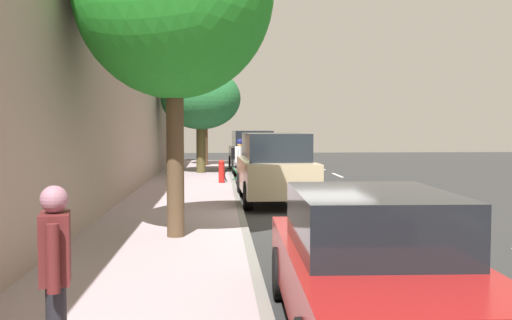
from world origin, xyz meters
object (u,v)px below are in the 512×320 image
Objects in this scene: bicycle_at_curb at (245,175)px; parked_sedan_red_mid at (371,265)px; street_tree_mid_block at (201,99)px; pedestrian_on_phone at (56,271)px; street_tree_near_cyclist at (204,96)px; parked_suv_tan_second at (274,167)px; cyclist_with_backpack at (239,156)px; fire_hydrant at (222,171)px; parked_suv_grey_nearest at (252,152)px.

parked_sedan_red_mid is at bearing 92.14° from bicycle_at_curb.
street_tree_mid_block is 2.96× the size of pedestrian_on_phone.
street_tree_near_cyclist is (1.78, -9.19, 3.42)m from bicycle_at_curb.
parked_suv_tan_second is at bearing 104.53° from street_tree_mid_block.
street_tree_near_cyclist is at bearing -84.57° from parked_sedan_red_mid.
pedestrian_on_phone is (2.88, 1.14, 0.27)m from parked_sedan_red_mid.
cyclist_with_backpack is 1.34m from fire_hydrant.
parked_suv_grey_nearest is 3.45m from street_tree_mid_block.
street_tree_near_cyclist is (2.39, -14.26, 2.76)m from parked_suv_tan_second.
street_tree_mid_block is (0.00, 5.03, -0.39)m from street_tree_near_cyclist.
parked_sedan_red_mid is 15.30m from fire_hydrant.
parked_suv_tan_second is 2.76× the size of cyclist_with_backpack.
bicycle_at_curb is 0.95× the size of cyclist_with_backpack.
cyclist_with_backpack is (0.22, -0.46, 0.68)m from bicycle_at_curb.
street_tree_mid_block is 5.54× the size of fire_hydrant.
parked_suv_tan_second is 1.07× the size of parked_sedan_red_mid.
street_tree_near_cyclist reaches higher than bicycle_at_curb.
parked_sedan_red_mid is at bearing 90.20° from parked_suv_grey_nearest.
street_tree_mid_block is at bearing -67.08° from cyclist_with_backpack.
parked_suv_tan_second is at bearing 96.83° from bicycle_at_curb.
cyclist_with_backpack is (0.83, -5.53, 0.02)m from parked_suv_tan_second.
parked_suv_tan_second is 10.75m from parked_sedan_red_mid.
parked_suv_grey_nearest is 5.92m from fire_hydrant.
parked_suv_tan_second is 9.82m from street_tree_mid_block.
cyclist_with_backpack is at bearing -122.68° from fire_hydrant.
parked_suv_grey_nearest is at bearing -156.70° from street_tree_mid_block.
pedestrian_on_phone is (2.89, 11.88, -0.00)m from parked_suv_tan_second.
parked_suv_grey_nearest reaches higher than parked_sedan_red_mid.
pedestrian_on_phone is at bearing 82.77° from parked_suv_grey_nearest.
cyclist_with_backpack is at bearing -96.76° from pedestrian_on_phone.
parked_suv_tan_second is 14.72m from street_tree_near_cyclist.
fire_hydrant is at bearing 33.27° from bicycle_at_curb.
bicycle_at_curb is at bearing 100.99° from street_tree_near_cyclist.
pedestrian_on_phone is 16.43m from fire_hydrant.
fire_hydrant is at bearing 95.20° from street_tree_near_cyclist.
street_tree_near_cyclist is 5.05m from street_tree_mid_block.
fire_hydrant is (1.50, -4.48, -0.46)m from parked_suv_tan_second.
street_tree_near_cyclist is at bearing -60.33° from parked_suv_grey_nearest.
parked_sedan_red_mid reaches higher than bicycle_at_curb.
parked_suv_grey_nearest is 1.00× the size of parked_suv_tan_second.
street_tree_mid_block is at bearing 23.30° from parked_suv_grey_nearest.
fire_hydrant is at bearing 76.16° from parked_suv_grey_nearest.
bicycle_at_curb is at bearing -83.17° from parked_suv_tan_second.
cyclist_with_backpack is 0.37× the size of street_tree_mid_block.
parked_sedan_red_mid is (-0.07, 20.96, -0.27)m from parked_suv_grey_nearest.
bicycle_at_curb is 1.94× the size of fire_hydrant.
parked_suv_tan_second reaches higher than fire_hydrant.
street_tree_near_cyclist reaches higher than pedestrian_on_phone.
fire_hydrant is (-0.89, 4.74, -2.83)m from street_tree_mid_block.
pedestrian_on_phone is at bearing 76.32° from parked_suv_tan_second.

